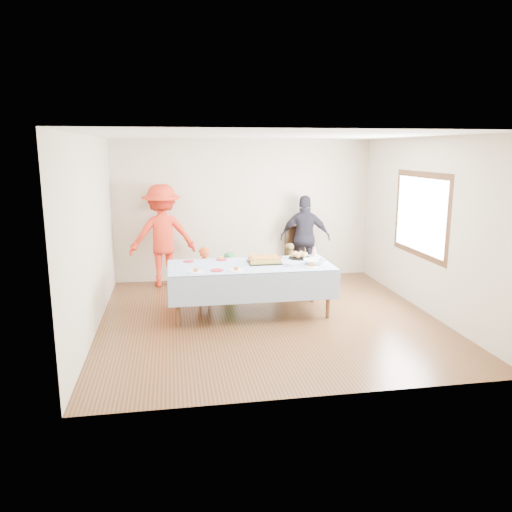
{
  "coord_description": "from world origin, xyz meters",
  "views": [
    {
      "loc": [
        -1.4,
        -7.08,
        2.51
      ],
      "look_at": [
        -0.14,
        0.3,
        0.91
      ],
      "focal_mm": 35.0,
      "sensor_mm": 36.0,
      "label": 1
    }
  ],
  "objects_px": {
    "party_table": "(250,268)",
    "adult_left": "(163,236)",
    "birthday_cake": "(265,260)",
    "dining_chair": "(298,250)"
  },
  "relations": [
    {
      "from": "party_table",
      "to": "birthday_cake",
      "type": "xyz_separation_m",
      "value": [
        0.24,
        0.09,
        0.1
      ]
    },
    {
      "from": "dining_chair",
      "to": "adult_left",
      "type": "bearing_deg",
      "value": 166.04
    },
    {
      "from": "party_table",
      "to": "adult_left",
      "type": "distance_m",
      "value": 2.35
    },
    {
      "from": "adult_left",
      "to": "birthday_cake",
      "type": "bearing_deg",
      "value": 124.29
    },
    {
      "from": "birthday_cake",
      "to": "adult_left",
      "type": "distance_m",
      "value": 2.42
    },
    {
      "from": "birthday_cake",
      "to": "party_table",
      "type": "bearing_deg",
      "value": -160.07
    },
    {
      "from": "dining_chair",
      "to": "adult_left",
      "type": "relative_size",
      "value": 0.54
    },
    {
      "from": "birthday_cake",
      "to": "dining_chair",
      "type": "relative_size",
      "value": 0.51
    },
    {
      "from": "party_table",
      "to": "adult_left",
      "type": "xyz_separation_m",
      "value": [
        -1.34,
        1.92,
        0.22
      ]
    },
    {
      "from": "party_table",
      "to": "dining_chair",
      "type": "xyz_separation_m",
      "value": [
        1.27,
        2.01,
        -0.15
      ]
    }
  ]
}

